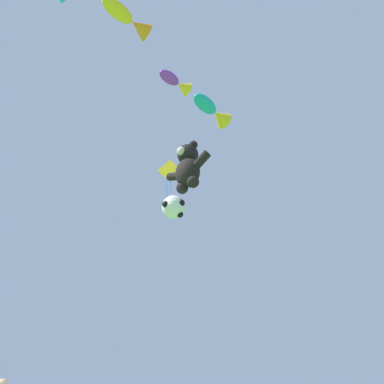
{
  "coord_description": "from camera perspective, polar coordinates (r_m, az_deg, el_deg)",
  "views": [
    {
      "loc": [
        6.29,
        -2.56,
        1.38
      ],
      "look_at": [
        -0.87,
        4.95,
        8.72
      ],
      "focal_mm": 28.0,
      "sensor_mm": 36.0,
      "label": 1
    }
  ],
  "objects": [
    {
      "name": "fish_kite_teal",
      "position": [
        14.41,
        3.93,
        15.19
      ],
      "size": [
        0.85,
        2.1,
        0.84
      ],
      "color": "#19ADB2"
    },
    {
      "name": "fish_kite_goldfin",
      "position": [
        12.54,
        -11.92,
        29.48
      ],
      "size": [
        0.83,
        1.86,
        0.7
      ],
      "color": "yellow"
    },
    {
      "name": "teddy_bear_kite",
      "position": [
        12.45,
        -0.85,
        4.84
      ],
      "size": [
        2.37,
        1.04,
        2.4
      ],
      "color": "black"
    },
    {
      "name": "soccer_ball_kite",
      "position": [
        11.67,
        -3.47,
        -2.87
      ],
      "size": [
        1.03,
        1.02,
        0.95
      ],
      "color": "white"
    },
    {
      "name": "diamond_kite",
      "position": [
        17.69,
        -4.38,
        3.8
      ],
      "size": [
        1.15,
        0.87,
        2.99
      ],
      "color": "yellow"
    },
    {
      "name": "fish_kite_violet",
      "position": [
        13.06,
        -3.03,
        20.14
      ],
      "size": [
        0.74,
        1.46,
        0.61
      ],
      "color": "purple"
    }
  ]
}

